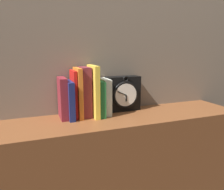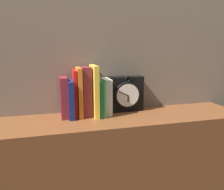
{
  "view_description": "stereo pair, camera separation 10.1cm",
  "coord_description": "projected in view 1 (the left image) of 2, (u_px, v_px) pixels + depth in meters",
  "views": [
    {
      "loc": [
        -0.35,
        -0.93,
        1.13
      ],
      "look_at": [
        0.0,
        0.0,
        0.92
      ],
      "focal_mm": 35.0,
      "sensor_mm": 36.0,
      "label": 1
    },
    {
      "loc": [
        -0.26,
        -0.96,
        1.13
      ],
      "look_at": [
        0.0,
        0.0,
        0.92
      ],
      "focal_mm": 35.0,
      "sensor_mm": 36.0,
      "label": 2
    }
  ],
  "objects": [
    {
      "name": "book_slot4_maroon",
      "position": [
        85.0,
        92.0,
        1.05
      ],
      "size": [
        0.04,
        0.11,
        0.24
      ],
      "color": "maroon",
      "rests_on": "bookshelf"
    },
    {
      "name": "book_slot5_yellow",
      "position": [
        93.0,
        91.0,
        1.04
      ],
      "size": [
        0.02,
        0.15,
        0.24
      ],
      "color": "yellow",
      "rests_on": "bookshelf"
    },
    {
      "name": "book_slot6_green",
      "position": [
        99.0,
        98.0,
        1.06
      ],
      "size": [
        0.03,
        0.14,
        0.17
      ],
      "color": "#237034",
      "rests_on": "bookshelf"
    },
    {
      "name": "clock",
      "position": [
        123.0,
        94.0,
        1.14
      ],
      "size": [
        0.18,
        0.08,
        0.19
      ],
      "color": "black",
      "rests_on": "bookshelf"
    },
    {
      "name": "book_slot2_red",
      "position": [
        74.0,
        94.0,
        1.03
      ],
      "size": [
        0.01,
        0.12,
        0.22
      ],
      "color": "red",
      "rests_on": "bookshelf"
    },
    {
      "name": "wall_back",
      "position": [
        100.0,
        15.0,
        1.09
      ],
      "size": [
        6.0,
        0.05,
        2.6
      ],
      "color": "#756656",
      "rests_on": "ground_plane"
    },
    {
      "name": "book_slot7_white",
      "position": [
        105.0,
        96.0,
        1.08
      ],
      "size": [
        0.03,
        0.12,
        0.18
      ],
      "color": "silver",
      "rests_on": "bookshelf"
    },
    {
      "name": "book_slot0_maroon",
      "position": [
        63.0,
        98.0,
        1.01
      ],
      "size": [
        0.03,
        0.12,
        0.19
      ],
      "color": "maroon",
      "rests_on": "bookshelf"
    },
    {
      "name": "book_slot1_navy",
      "position": [
        70.0,
        100.0,
        1.01
      ],
      "size": [
        0.03,
        0.14,
        0.18
      ],
      "color": "navy",
      "rests_on": "bookshelf"
    },
    {
      "name": "book_slot3_orange",
      "position": [
        78.0,
        93.0,
        1.03
      ],
      "size": [
        0.02,
        0.13,
        0.23
      ],
      "color": "orange",
      "rests_on": "bookshelf"
    }
  ]
}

